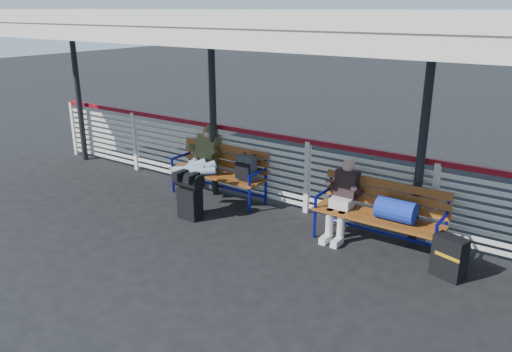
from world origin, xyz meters
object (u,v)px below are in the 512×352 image
Objects in this scene: bench_right at (387,209)px; companion_person at (342,199)px; suitcase_side at (449,257)px; luggage_stack at (190,194)px; traveler_man at (199,164)px; bench_left at (226,167)px.

bench_right is 0.65m from companion_person.
luggage_stack is at bearing -156.43° from suitcase_side.
bench_right is at bearing 1.50° from companion_person.
companion_person is (2.26, 0.74, 0.18)m from luggage_stack.
suitcase_side is at bearing 8.38° from luggage_stack.
luggage_stack is 0.78m from traveler_man.
bench_left is (-0.04, 0.99, 0.17)m from luggage_stack.
bench_left is 1.57× the size of companion_person.
suitcase_side is (4.21, -0.19, -0.41)m from traveler_man.
traveler_man is 1.35× the size of companion_person.
suitcase_side is (3.90, -0.55, -0.31)m from bench_left.
companion_person reaches higher than bench_right.
traveler_man is at bearing -177.85° from bench_right.
companion_person is (2.61, 0.11, -0.09)m from traveler_man.
bench_right is at bearing -4.47° from bench_left.
companion_person is (-0.65, -0.02, 0.02)m from bench_right.
companion_person is 1.66m from suitcase_side.
companion_person reaches higher than bench_left.
bench_left is 2.31m from companion_person.
bench_right is at bearing 16.42° from luggage_stack.
bench_right is (2.91, 0.76, 0.17)m from luggage_stack.
suitcase_side is at bearing -10.54° from companion_person.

